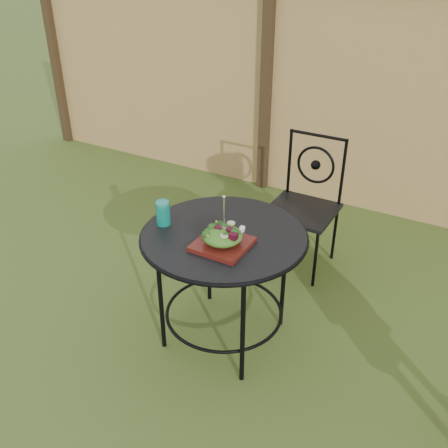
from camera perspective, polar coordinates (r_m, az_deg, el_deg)
ground at (r=2.90m, az=9.14°, el=-17.48°), size 60.00×60.00×0.00m
fence at (r=4.30m, az=21.33°, el=12.07°), size 8.00×0.12×1.90m
patio_table at (r=2.78m, az=-0.00°, el=-3.53°), size 0.92×0.92×0.72m
patio_chair at (r=3.58m, az=9.26°, el=2.64°), size 0.46×0.46×0.95m
salad_plate at (r=2.59m, az=-0.19°, el=-2.32°), size 0.27×0.27×0.02m
salad at (r=2.57m, az=-0.19°, el=-1.33°), size 0.21×0.21×0.08m
fork at (r=2.50m, az=0.00°, el=1.16°), size 0.01×0.01×0.18m
drinking_glass at (r=2.79m, az=-6.98°, el=1.26°), size 0.08×0.08×0.14m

